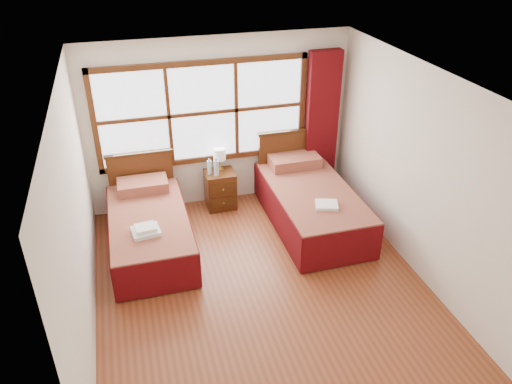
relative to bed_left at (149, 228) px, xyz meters
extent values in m
plane|color=brown|center=(1.25, -1.20, -0.31)|extent=(4.50, 4.50, 0.00)
plane|color=white|center=(1.25, -1.20, 2.29)|extent=(4.50, 4.50, 0.00)
plane|color=silver|center=(1.25, 1.05, 0.99)|extent=(4.00, 0.00, 4.00)
plane|color=silver|center=(-0.75, -1.20, 0.99)|extent=(0.00, 4.50, 4.50)
plane|color=silver|center=(3.25, -1.20, 0.99)|extent=(0.00, 4.50, 4.50)
cube|color=white|center=(1.00, 1.02, 1.19)|extent=(3.00, 0.02, 1.40)
cube|color=#4A2610|center=(1.00, 1.00, 0.45)|extent=(3.16, 0.06, 0.08)
cube|color=#4A2610|center=(1.00, 1.00, 1.93)|extent=(3.16, 0.06, 0.08)
cube|color=#4A2610|center=(-0.54, 1.00, 1.19)|extent=(0.08, 0.06, 1.56)
cube|color=#4A2610|center=(2.54, 1.00, 1.19)|extent=(0.08, 0.06, 1.56)
cube|color=#4A2610|center=(0.50, 1.00, 1.19)|extent=(0.05, 0.05, 1.40)
cube|color=#4A2610|center=(1.50, 1.00, 1.19)|extent=(0.05, 0.05, 1.40)
cube|color=#4A2610|center=(1.00, 1.00, 1.19)|extent=(3.00, 0.05, 0.05)
cube|color=#58080D|center=(2.85, 0.91, 0.86)|extent=(0.50, 0.16, 2.30)
cube|color=#3A210C|center=(0.00, -0.07, -0.16)|extent=(0.91, 1.82, 0.30)
cube|color=#630E0F|center=(0.00, -0.07, 0.11)|extent=(1.02, 2.02, 0.25)
cube|color=#59090D|center=(-0.51, -0.07, -0.04)|extent=(0.03, 2.02, 0.50)
cube|color=#59090D|center=(0.51, -0.07, -0.04)|extent=(0.03, 2.02, 0.50)
cube|color=#59090D|center=(0.00, -1.07, -0.04)|extent=(1.02, 0.03, 0.50)
cube|color=#630E0F|center=(0.00, 0.66, 0.31)|extent=(0.71, 0.42, 0.16)
cube|color=#4A2610|center=(0.00, 0.94, 0.18)|extent=(0.95, 0.06, 0.99)
cube|color=#3A210C|center=(0.00, 0.94, 0.69)|extent=(0.99, 0.08, 0.04)
cube|color=#3A210C|center=(2.35, -0.07, -0.15)|extent=(0.99, 1.97, 0.32)
cube|color=#630E0F|center=(2.35, -0.07, 0.15)|extent=(1.10, 2.19, 0.27)
cube|color=#59090D|center=(1.80, -0.07, -0.02)|extent=(0.03, 2.19, 0.55)
cube|color=#59090D|center=(2.90, -0.07, -0.02)|extent=(0.03, 2.19, 0.55)
cube|color=#59090D|center=(2.35, -1.15, -0.02)|extent=(1.10, 0.03, 0.55)
cube|color=#630E0F|center=(2.35, 0.73, 0.37)|extent=(0.77, 0.45, 0.17)
cube|color=#4A2610|center=(2.35, 0.94, 0.23)|extent=(1.03, 0.06, 1.07)
cube|color=#3A210C|center=(2.35, 0.94, 0.77)|extent=(1.07, 0.08, 0.04)
cube|color=#4A2610|center=(1.17, 0.80, -0.01)|extent=(0.45, 0.40, 0.60)
cube|color=#3A210C|center=(1.17, 0.59, -0.13)|extent=(0.40, 0.02, 0.18)
cube|color=#3A210C|center=(1.17, 0.59, 0.11)|extent=(0.40, 0.02, 0.18)
sphere|color=olive|center=(1.17, 0.57, -0.13)|extent=(0.03, 0.03, 0.03)
sphere|color=olive|center=(1.17, 0.57, 0.11)|extent=(0.03, 0.03, 0.03)
cube|color=white|center=(-0.06, -0.47, 0.26)|extent=(0.37, 0.34, 0.05)
cube|color=white|center=(-0.06, -0.47, 0.31)|extent=(0.28, 0.25, 0.05)
cube|color=white|center=(2.36, -0.56, 0.30)|extent=(0.36, 0.34, 0.05)
cylinder|color=gold|center=(1.19, 0.89, 0.30)|extent=(0.11, 0.11, 0.02)
cylinder|color=gold|center=(1.19, 0.89, 0.39)|extent=(0.02, 0.02, 0.15)
cylinder|color=white|center=(1.19, 0.89, 0.55)|extent=(0.18, 0.18, 0.18)
cylinder|color=silver|center=(1.01, 0.80, 0.40)|extent=(0.07, 0.07, 0.22)
cylinder|color=blue|center=(1.01, 0.80, 0.52)|extent=(0.03, 0.03, 0.03)
cylinder|color=silver|center=(1.10, 0.73, 0.41)|extent=(0.07, 0.07, 0.24)
cylinder|color=blue|center=(1.10, 0.73, 0.55)|extent=(0.04, 0.04, 0.03)
camera|label=1|loc=(-0.14, -5.87, 3.79)|focal=35.00mm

